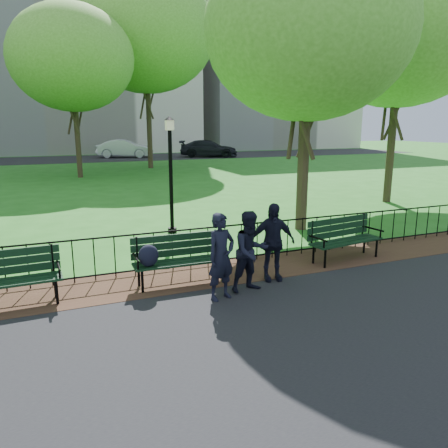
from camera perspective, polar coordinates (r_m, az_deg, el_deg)
name	(u,v)px	position (r m, az deg, el deg)	size (l,w,h in m)	color
ground	(237,301)	(7.87, 1.68, -10.01)	(120.00, 120.00, 0.00)	#215F19
asphalt_path	(366,416)	(5.34, 18.03, -22.73)	(60.00, 9.20, 0.01)	black
dirt_strip	(207,274)	(9.17, -2.17, -6.55)	(60.00, 1.60, 0.01)	#361F16
far_street	(78,159)	(41.83, -18.49, 8.06)	(70.00, 9.00, 0.01)	black
iron_fence	(199,246)	(9.47, -3.25, -2.84)	(24.06, 0.06, 1.00)	black
apartment_mid	(78,14)	(56.12, -18.56, 24.57)	(24.00, 15.00, 30.00)	silver
apartment_east	(269,55)	(62.47, 5.84, 21.07)	(20.00, 15.00, 24.00)	beige
park_bench_main	(169,254)	(8.44, -7.22, -3.96)	(1.86, 0.62, 1.05)	black
park_bench_left_a	(3,273)	(8.32, -26.92, -5.75)	(1.88, 0.65, 1.06)	black
park_bench_right_a	(343,234)	(10.36, 15.29, -1.31)	(1.91, 0.82, 1.05)	black
lamppost	(171,171)	(12.41, -6.98, 6.90)	(0.29, 0.29, 3.28)	black
tree_near_e	(309,30)	(13.17, 10.98, 23.57)	(5.74, 5.74, 8.00)	#2D2116
tree_mid_e	(401,29)	(18.94, 22.10, 22.52)	(6.73, 6.73, 9.38)	#2D2116
tree_far_c	(72,58)	(27.28, -19.27, 19.76)	(6.86, 6.86, 9.56)	#2D2116
tree_far_e	(146,32)	(32.37, -10.19, 23.43)	(9.38, 9.38, 13.07)	#2D2116
person_left	(221,257)	(7.69, -0.37, -4.28)	(0.57, 0.37, 1.56)	black
person_mid	(251,252)	(8.08, 3.51, -3.61)	(0.74, 0.38, 1.52)	black
person_right	(272,242)	(8.68, 6.31, -2.35)	(0.92, 0.38, 1.56)	black
sedan_silver	(125,149)	(42.25, -12.81, 9.58)	(1.76, 5.05, 1.67)	#B7BABF
sedan_dark	(209,149)	(42.09, -2.01, 9.82)	(2.21, 5.44, 1.58)	black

